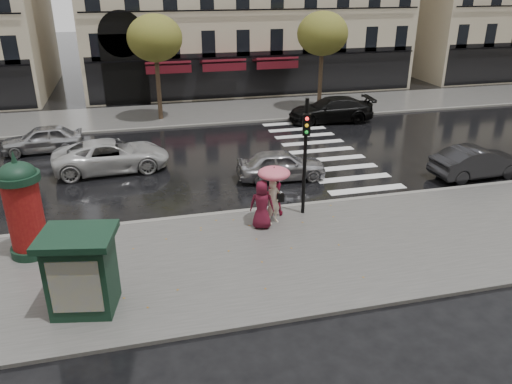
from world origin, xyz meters
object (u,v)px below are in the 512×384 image
object	(u,v)px
woman_red	(272,193)
car_silver	(281,165)
car_black	(331,110)
morris_column	(23,206)
newsstand	(82,271)
car_white	(112,155)
man_burgundy	(262,205)
woman_umbrella	(274,186)
car_darkgrey	(477,162)
traffic_light	(305,147)
car_far_silver	(43,139)

from	to	relation	value
woman_red	car_silver	distance (m)	4.07
car_black	morris_column	bearing A→B (deg)	-45.01
newsstand	car_white	world-z (taller)	newsstand
man_burgundy	car_black	size ratio (longest dim) A/B	0.34
car_white	newsstand	bearing A→B (deg)	173.63
woman_red	car_black	bearing A→B (deg)	-117.68
woman_umbrella	car_darkgrey	distance (m)	10.92
traffic_light	car_black	size ratio (longest dim) A/B	0.84
morris_column	car_darkgrey	world-z (taller)	morris_column
car_darkgrey	car_black	xyz separation A→B (m)	(-2.95, 10.80, 0.06)
traffic_light	newsstand	distance (m)	9.07
traffic_light	car_darkgrey	world-z (taller)	traffic_light
woman_red	morris_column	distance (m)	8.71
car_black	woman_red	bearing A→B (deg)	-25.78
woman_red	traffic_light	distance (m)	2.21
man_burgundy	car_white	size ratio (longest dim) A/B	0.34
traffic_light	car_silver	world-z (taller)	traffic_light
traffic_light	car_far_silver	world-z (taller)	traffic_light
woman_umbrella	man_burgundy	world-z (taller)	woman_umbrella
morris_column	car_black	distance (m)	21.07
man_burgundy	car_white	world-z (taller)	man_burgundy
morris_column	car_darkgrey	bearing A→B (deg)	8.14
newsstand	car_silver	bearing A→B (deg)	45.41
morris_column	car_black	size ratio (longest dim) A/B	0.68
traffic_light	car_silver	size ratio (longest dim) A/B	1.11
traffic_light	car_far_silver	bearing A→B (deg)	135.11
woman_red	car_silver	size ratio (longest dim) A/B	0.44
newsstand	car_darkgrey	distance (m)	18.25
car_far_silver	car_white	bearing A→B (deg)	39.44
woman_red	car_darkgrey	xyz separation A→B (m)	(10.45, 1.80, -0.30)
man_burgundy	car_darkgrey	world-z (taller)	man_burgundy
morris_column	car_black	bearing A→B (deg)	40.01
morris_column	car_far_silver	distance (m)	11.67
man_burgundy	morris_column	bearing A→B (deg)	18.43
woman_umbrella	woman_red	bearing A→B (deg)	78.43
car_silver	car_darkgrey	distance (m)	9.16
traffic_light	car_darkgrey	distance (m)	9.72
traffic_light	woman_red	bearing A→B (deg)	168.85
car_white	car_black	world-z (taller)	car_black
woman_red	car_far_silver	size ratio (longest dim) A/B	0.43
woman_umbrella	man_burgundy	size ratio (longest dim) A/B	1.24
woman_umbrella	morris_column	xyz separation A→B (m)	(-8.47, -0.22, 0.25)
man_burgundy	car_white	bearing A→B (deg)	-36.46
woman_umbrella	woman_red	size ratio (longest dim) A/B	1.26
newsstand	car_far_silver	world-z (taller)	newsstand
woman_umbrella	woman_red	distance (m)	0.93
car_black	woman_umbrella	bearing A→B (deg)	-24.89
woman_red	newsstand	xyz separation A→B (m)	(-6.66, -4.51, 0.30)
morris_column	car_darkgrey	distance (m)	19.30
man_burgundy	morris_column	world-z (taller)	morris_column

